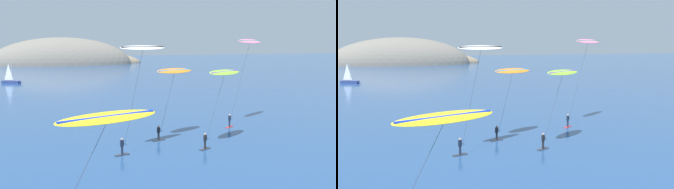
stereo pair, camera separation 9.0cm
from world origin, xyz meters
The scene contains 7 objects.
headland_island centered at (10.74, 191.72, 0.00)m, with size 80.05×34.46×25.45m.
sailboat_far centered at (-8.42, 104.52, 0.64)m, with size 5.64×3.75×5.70m.
kitesurfer_white centered at (6.29, 28.02, 9.56)m, with size 6.12×3.44×10.74m.
kitesurfer_yellow centered at (-0.68, 9.66, 6.53)m, with size 7.55×3.38×7.30m.
kitesurfer_lime centered at (15.54, 28.43, 7.28)m, with size 6.76×4.97×8.05m.
kitesurfer_pink centered at (24.05, 38.38, 10.25)m, with size 7.95×5.64×11.43m.
kitesurfer_orange centered at (11.35, 32.75, 7.22)m, with size 5.86×3.85×8.05m.
Camera 1 is at (-4.46, -12.49, 11.12)m, focal length 45.00 mm.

